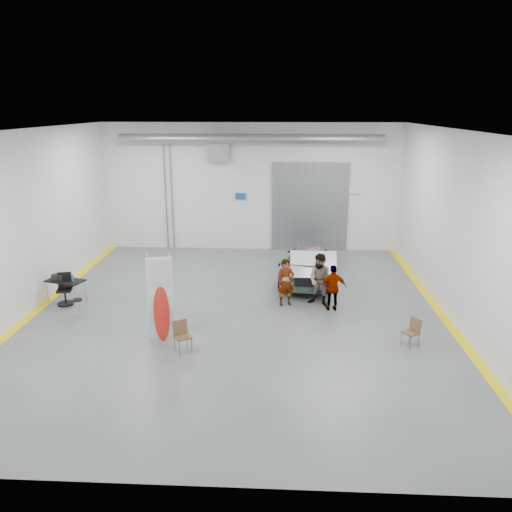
{
  "coord_description": "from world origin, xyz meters",
  "views": [
    {
      "loc": [
        1.42,
        -15.48,
        6.68
      ],
      "look_at": [
        0.55,
        1.75,
        1.5
      ],
      "focal_mm": 35.0,
      "sensor_mm": 36.0,
      "label": 1
    }
  ],
  "objects_px": {
    "person_b": "(321,280)",
    "folding_chair_near": "(183,343)",
    "sedan_car": "(309,263)",
    "folding_chair_far": "(410,338)",
    "person_a": "(286,282)",
    "office_chair": "(66,291)",
    "surfboard_display": "(159,305)",
    "work_table": "(63,280)",
    "person_c": "(333,288)",
    "shop_stool": "(78,308)"
  },
  "relations": [
    {
      "from": "folding_chair_far",
      "to": "work_table",
      "type": "height_order",
      "value": "work_table"
    },
    {
      "from": "work_table",
      "to": "shop_stool",
      "type": "bearing_deg",
      "value": -51.85
    },
    {
      "from": "shop_stool",
      "to": "work_table",
      "type": "height_order",
      "value": "work_table"
    },
    {
      "from": "folding_chair_near",
      "to": "office_chair",
      "type": "height_order",
      "value": "office_chair"
    },
    {
      "from": "person_a",
      "to": "surfboard_display",
      "type": "xyz_separation_m",
      "value": [
        -3.73,
        -2.94,
        0.27
      ]
    },
    {
      "from": "sedan_car",
      "to": "person_b",
      "type": "xyz_separation_m",
      "value": [
        0.25,
        -2.71,
        0.23
      ]
    },
    {
      "from": "surfboard_display",
      "to": "work_table",
      "type": "relative_size",
      "value": 1.88
    },
    {
      "from": "surfboard_display",
      "to": "sedan_car",
      "type": "bearing_deg",
      "value": 35.41
    },
    {
      "from": "sedan_car",
      "to": "shop_stool",
      "type": "bearing_deg",
      "value": 37.92
    },
    {
      "from": "folding_chair_near",
      "to": "office_chair",
      "type": "bearing_deg",
      "value": 113.0
    },
    {
      "from": "folding_chair_far",
      "to": "shop_stool",
      "type": "bearing_deg",
      "value": -131.7
    },
    {
      "from": "person_a",
      "to": "office_chair",
      "type": "distance_m",
      "value": 7.73
    },
    {
      "from": "sedan_car",
      "to": "person_b",
      "type": "bearing_deg",
      "value": 105.16
    },
    {
      "from": "person_a",
      "to": "person_b",
      "type": "bearing_deg",
      "value": -17.64
    },
    {
      "from": "person_a",
      "to": "work_table",
      "type": "bearing_deg",
      "value": 161.68
    },
    {
      "from": "person_b",
      "to": "work_table",
      "type": "distance_m",
      "value": 9.04
    },
    {
      "from": "sedan_car",
      "to": "folding_chair_far",
      "type": "height_order",
      "value": "sedan_car"
    },
    {
      "from": "surfboard_display",
      "to": "person_b",
      "type": "bearing_deg",
      "value": 15.98
    },
    {
      "from": "person_b",
      "to": "person_c",
      "type": "bearing_deg",
      "value": -22.63
    },
    {
      "from": "person_c",
      "to": "surfboard_display",
      "type": "xyz_separation_m",
      "value": [
        -5.32,
        -2.56,
        0.3
      ]
    },
    {
      "from": "office_chair",
      "to": "person_c",
      "type": "bearing_deg",
      "value": -12.51
    },
    {
      "from": "folding_chair_near",
      "to": "person_b",
      "type": "bearing_deg",
      "value": 9.72
    },
    {
      "from": "person_c",
      "to": "person_a",
      "type": "bearing_deg",
      "value": -18.75
    },
    {
      "from": "sedan_car",
      "to": "surfboard_display",
      "type": "bearing_deg",
      "value": 60.39
    },
    {
      "from": "person_c",
      "to": "folding_chair_far",
      "type": "bearing_deg",
      "value": 121.86
    },
    {
      "from": "sedan_car",
      "to": "folding_chair_near",
      "type": "xyz_separation_m",
      "value": [
        -3.87,
        -6.4,
        -0.42
      ]
    },
    {
      "from": "sedan_car",
      "to": "office_chair",
      "type": "relative_size",
      "value": 4.37
    },
    {
      "from": "person_b",
      "to": "work_table",
      "type": "bearing_deg",
      "value": -154.45
    },
    {
      "from": "folding_chair_far",
      "to": "person_a",
      "type": "bearing_deg",
      "value": -163.02
    },
    {
      "from": "sedan_car",
      "to": "surfboard_display",
      "type": "xyz_separation_m",
      "value": [
        -4.68,
        -5.69,
        0.41
      ]
    },
    {
      "from": "shop_stool",
      "to": "sedan_car",
      "type": "bearing_deg",
      "value": 28.1
    },
    {
      "from": "person_c",
      "to": "work_table",
      "type": "height_order",
      "value": "person_c"
    },
    {
      "from": "sedan_car",
      "to": "folding_chair_far",
      "type": "distance_m",
      "value": 6.33
    },
    {
      "from": "work_table",
      "to": "folding_chair_far",
      "type": "bearing_deg",
      "value": -14.04
    },
    {
      "from": "person_c",
      "to": "shop_stool",
      "type": "distance_m",
      "value": 8.51
    },
    {
      "from": "shop_stool",
      "to": "folding_chair_near",
      "type": "bearing_deg",
      "value": -29.78
    },
    {
      "from": "person_c",
      "to": "surfboard_display",
      "type": "height_order",
      "value": "surfboard_display"
    },
    {
      "from": "person_a",
      "to": "folding_chair_near",
      "type": "relative_size",
      "value": 1.86
    },
    {
      "from": "folding_chair_near",
      "to": "work_table",
      "type": "distance_m",
      "value": 6.06
    },
    {
      "from": "folding_chair_far",
      "to": "office_chair",
      "type": "relative_size",
      "value": 0.77
    },
    {
      "from": "folding_chair_far",
      "to": "work_table",
      "type": "distance_m",
      "value": 11.77
    },
    {
      "from": "office_chair",
      "to": "shop_stool",
      "type": "bearing_deg",
      "value": -63.5
    },
    {
      "from": "person_c",
      "to": "shop_stool",
      "type": "xyz_separation_m",
      "value": [
        -8.43,
        -1.03,
        -0.49
      ]
    },
    {
      "from": "person_b",
      "to": "folding_chair_near",
      "type": "distance_m",
      "value": 5.57
    },
    {
      "from": "person_b",
      "to": "folding_chair_far",
      "type": "xyz_separation_m",
      "value": [
        2.37,
        -3.03,
        -0.67
      ]
    },
    {
      "from": "person_a",
      "to": "folding_chair_near",
      "type": "distance_m",
      "value": 4.71
    },
    {
      "from": "surfboard_display",
      "to": "folding_chair_near",
      "type": "height_order",
      "value": "surfboard_display"
    },
    {
      "from": "person_a",
      "to": "office_chair",
      "type": "xyz_separation_m",
      "value": [
        -7.72,
        -0.31,
        -0.35
      ]
    },
    {
      "from": "person_c",
      "to": "work_table",
      "type": "xyz_separation_m",
      "value": [
        -9.42,
        0.24,
        0.03
      ]
    },
    {
      "from": "work_table",
      "to": "folding_chair_near",
      "type": "bearing_deg",
      "value": -35.52
    }
  ]
}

